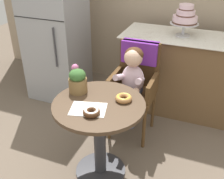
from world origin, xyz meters
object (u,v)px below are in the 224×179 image
object	(u,v)px
seated_child	(132,78)
tiered_cake_stand	(185,17)
donut_mid	(91,112)
refrigerator	(56,30)
wicker_chair	(136,75)
donut_front	(124,98)
cafe_table	(99,125)
flower_vase	(78,80)

from	to	relation	value
seated_child	tiered_cake_stand	size ratio (longest dim) A/B	2.21
donut_mid	refrigerator	world-z (taller)	refrigerator
wicker_chair	donut_mid	world-z (taller)	wicker_chair
refrigerator	donut_front	bearing A→B (deg)	-39.35
cafe_table	seated_child	bearing A→B (deg)	81.92
cafe_table	seated_child	distance (m)	0.60
seated_child	refrigerator	xyz separation A→B (m)	(-1.13, 0.53, 0.17)
cafe_table	refrigerator	size ratio (longest dim) A/B	0.42
cafe_table	seated_child	xyz separation A→B (m)	(0.08, 0.57, 0.17)
cafe_table	tiered_cake_stand	size ratio (longest dim) A/B	2.19
seated_child	refrigerator	distance (m)	1.26
cafe_table	seated_child	size ratio (longest dim) A/B	0.99
cafe_table	seated_child	world-z (taller)	seated_child
seated_child	flower_vase	distance (m)	0.58
wicker_chair	donut_front	distance (m)	0.64
flower_vase	refrigerator	world-z (taller)	refrigerator
donut_front	tiered_cake_stand	xyz separation A→B (m)	(0.25, 1.20, 0.35)
wicker_chair	seated_child	size ratio (longest dim) A/B	1.31
donut_front	donut_mid	bearing A→B (deg)	-119.77
donut_front	donut_mid	xyz separation A→B (m)	(-0.15, -0.26, 0.00)
seated_child	donut_front	world-z (taller)	seated_child
wicker_chair	tiered_cake_stand	distance (m)	0.80
refrigerator	wicker_chair	bearing A→B (deg)	-18.27
flower_vase	tiered_cake_stand	size ratio (longest dim) A/B	0.68
wicker_chair	donut_front	xyz separation A→B (m)	(0.08, -0.62, 0.10)
cafe_table	donut_front	size ratio (longest dim) A/B	5.51
donut_mid	seated_child	bearing A→B (deg)	84.83
cafe_table	refrigerator	xyz separation A→B (m)	(-1.05, 1.10, 0.34)
wicker_chair	tiered_cake_stand	size ratio (longest dim) A/B	2.90
flower_vase	wicker_chair	bearing A→B (deg)	63.80
flower_vase	refrigerator	bearing A→B (deg)	129.44
seated_child	tiered_cake_stand	xyz separation A→B (m)	(0.33, 0.73, 0.42)
wicker_chair	flower_vase	xyz separation A→B (m)	(-0.31, -0.63, 0.19)
seated_child	refrigerator	size ratio (longest dim) A/B	0.43
flower_vase	refrigerator	size ratio (longest dim) A/B	0.13
donut_mid	refrigerator	distance (m)	1.65
tiered_cake_stand	seated_child	bearing A→B (deg)	-114.34
seated_child	donut_front	size ratio (longest dim) A/B	5.56
cafe_table	tiered_cake_stand	bearing A→B (deg)	72.46
seated_child	donut_mid	world-z (taller)	seated_child
flower_vase	seated_child	bearing A→B (deg)	56.79
wicker_chair	tiered_cake_stand	bearing A→B (deg)	55.60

